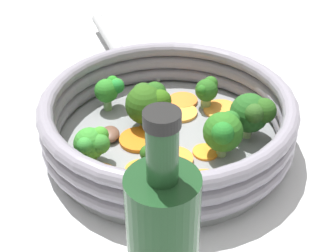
{
  "coord_description": "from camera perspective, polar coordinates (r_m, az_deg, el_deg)",
  "views": [
    {
      "loc": [
        -0.36,
        -0.27,
        0.34
      ],
      "look_at": [
        0.0,
        0.0,
        0.03
      ],
      "focal_mm": 50.0,
      "sensor_mm": 36.0,
      "label": 1
    }
  ],
  "objects": [
    {
      "name": "broccoli_floret_5",
      "position": [
        0.6,
        -6.89,
        4.6
      ],
      "size": [
        0.03,
        0.03,
        0.04
      ],
      "color": "#709F5D",
      "rests_on": "skillet"
    },
    {
      "name": "carrot_slice_9",
      "position": [
        0.48,
        -0.88,
        -8.2
      ],
      "size": [
        0.06,
        0.06,
        0.0
      ],
      "primitive_type": "cylinder",
      "rotation": [
        0.0,
        0.0,
        2.16
      ],
      "color": "orange",
      "rests_on": "skillet"
    },
    {
      "name": "broccoli_floret_3",
      "position": [
        0.54,
        10.24,
        1.59
      ],
      "size": [
        0.05,
        0.05,
        0.06
      ],
      "color": "#84AA69",
      "rests_on": "skillet"
    },
    {
      "name": "broccoli_floret_2",
      "position": [
        0.6,
        5.06,
        4.37
      ],
      "size": [
        0.04,
        0.03,
        0.04
      ],
      "color": "#88A85E",
      "rests_on": "skillet"
    },
    {
      "name": "carrot_slice_5",
      "position": [
        0.52,
        0.75,
        -4.1
      ],
      "size": [
        0.05,
        0.05,
        0.01
      ],
      "primitive_type": "cylinder",
      "rotation": [
        0.0,
        0.0,
        3.44
      ],
      "color": "orange",
      "rests_on": "skillet"
    },
    {
      "name": "carrot_slice_7",
      "position": [
        0.62,
        1.82,
        3.12
      ],
      "size": [
        0.05,
        0.05,
        0.0
      ],
      "primitive_type": "cylinder",
      "rotation": [
        0.0,
        0.0,
        3.46
      ],
      "color": "orange",
      "rests_on": "skillet"
    },
    {
      "name": "skillet_rivet_right",
      "position": [
        0.65,
        -6.55,
        4.76
      ],
      "size": [
        0.01,
        0.01,
        0.01
      ],
      "primitive_type": "sphere",
      "color": "gray",
      "rests_on": "skillet"
    },
    {
      "name": "carrot_slice_6",
      "position": [
        0.55,
        -3.54,
        -1.66
      ],
      "size": [
        0.06,
        0.06,
        0.0
      ],
      "primitive_type": "cylinder",
      "rotation": [
        0.0,
        0.0,
        3.33
      ],
      "color": "orange",
      "rests_on": "skillet"
    },
    {
      "name": "carrot_slice_2",
      "position": [
        0.53,
        4.42,
        -3.31
      ],
      "size": [
        0.03,
        0.03,
        0.0
      ],
      "primitive_type": "cylinder",
      "rotation": [
        0.0,
        0.0,
        3.32
      ],
      "color": "orange",
      "rests_on": "skillet"
    },
    {
      "name": "broccoli_floret_4",
      "position": [
        0.56,
        -2.33,
        3.11
      ],
      "size": [
        0.05,
        0.06,
        0.06
      ],
      "color": "#87AE69",
      "rests_on": "skillet"
    },
    {
      "name": "mushroom_piece_1",
      "position": [
        0.56,
        -7.11,
        -1.0
      ],
      "size": [
        0.04,
        0.04,
        0.01
      ],
      "primitive_type": "ellipsoid",
      "rotation": [
        0.0,
        0.0,
        0.74
      ],
      "color": "brown",
      "rests_on": "skillet"
    },
    {
      "name": "skillet",
      "position": [
        0.56,
        -0.0,
        -1.79
      ],
      "size": [
        0.27,
        0.27,
        0.01
      ],
      "primitive_type": "cylinder",
      "color": "gray",
      "rests_on": "ground_plane"
    },
    {
      "name": "carrot_slice_0",
      "position": [
        0.61,
        6.54,
        1.99
      ],
      "size": [
        0.06,
        0.06,
        0.0
      ],
      "primitive_type": "cylinder",
      "rotation": [
        0.0,
        0.0,
        2.0
      ],
      "color": "orange",
      "rests_on": "skillet"
    },
    {
      "name": "carrot_slice_3",
      "position": [
        0.57,
        -1.51,
        -0.47
      ],
      "size": [
        0.04,
        0.04,
        0.0
      ],
      "primitive_type": "cylinder",
      "rotation": [
        0.0,
        0.0,
        4.7
      ],
      "color": "orange",
      "rests_on": "skillet"
    },
    {
      "name": "broccoli_floret_6",
      "position": [
        0.51,
        -9.25,
        -2.09
      ],
      "size": [
        0.04,
        0.04,
        0.04
      ],
      "color": "#7D9650",
      "rests_on": "skillet"
    },
    {
      "name": "skillet_rim_wall",
      "position": [
        0.54,
        -0.0,
        1.19
      ],
      "size": [
        0.29,
        0.29,
        0.06
      ],
      "color": "gray",
      "rests_on": "skillet"
    },
    {
      "name": "broccoli_floret_0",
      "position": [
        0.5,
        -1.59,
        -3.36
      ],
      "size": [
        0.03,
        0.03,
        0.04
      ],
      "color": "olive",
      "rests_on": "skillet"
    },
    {
      "name": "ground_plane",
      "position": [
        0.57,
        -0.0,
        -2.32
      ],
      "size": [
        4.0,
        4.0,
        0.0
      ],
      "primitive_type": "plane",
      "color": "#B3B5B9"
    },
    {
      "name": "carrot_slice_1",
      "position": [
        0.5,
        -8.41,
        -6.04
      ],
      "size": [
        0.05,
        0.05,
        0.0
      ],
      "primitive_type": "cylinder",
      "rotation": [
        0.0,
        0.0,
        5.73
      ],
      "color": "#EC953F",
      "rests_on": "skillet"
    },
    {
      "name": "skillet_handle",
      "position": [
        0.76,
        -6.62,
        9.91
      ],
      "size": [
        0.14,
        0.2,
        0.02
      ],
      "primitive_type": "cylinder",
      "rotation": [
        1.57,
        0.0,
        2.57
      ],
      "color": "#999B9E",
      "rests_on": "skillet"
    },
    {
      "name": "broccoli_floret_1",
      "position": [
        0.51,
        6.8,
        -0.69
      ],
      "size": [
        0.05,
        0.04,
        0.05
      ],
      "color": "#81AA63",
      "rests_on": "skillet"
    },
    {
      "name": "carrot_slice_8",
      "position": [
        0.49,
        4.6,
        -7.21
      ],
      "size": [
        0.06,
        0.06,
        0.0
      ],
      "primitive_type": "cylinder",
      "rotation": [
        0.0,
        0.0,
        5.81
      ],
      "color": "orange",
      "rests_on": "skillet"
    },
    {
      "name": "carrot_slice_10",
      "position": [
        0.51,
        -3.39,
        -5.37
      ],
      "size": [
        0.04,
        0.04,
        0.0
      ],
      "primitive_type": "cylinder",
      "rotation": [
        0.0,
        0.0,
        3.58
      ],
      "color": "orange",
      "rests_on": "skillet"
    },
    {
      "name": "skillet_rivet_left",
      "position": [
        0.67,
        -1.24,
        5.75
      ],
      "size": [
        0.01,
        0.01,
        0.01
      ],
      "primitive_type": "sphere",
      "color": "gray",
      "rests_on": "skillet"
    },
    {
      "name": "mushroom_piece_0",
      "position": [
        0.61,
        -2.8,
        2.92
      ],
      "size": [
        0.02,
        0.02,
        0.01
      ],
      "primitive_type": "ellipsoid",
      "rotation": [
        0.0,
        0.0,
        6.12
      ],
      "color": "#825D47",
      "rests_on": "skillet"
    },
    {
      "name": "carrot_slice_4",
      "position": [
        0.6,
        1.47,
        1.68
      ],
      "size": [
        0.06,
        0.06,
        0.0
      ],
      "primitive_type": "cylinder",
      "rotation": [
        0.0,
        0.0,
        4.29
      ],
      "color": "#F99A38",
      "rests_on": "skillet"
    }
  ]
}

